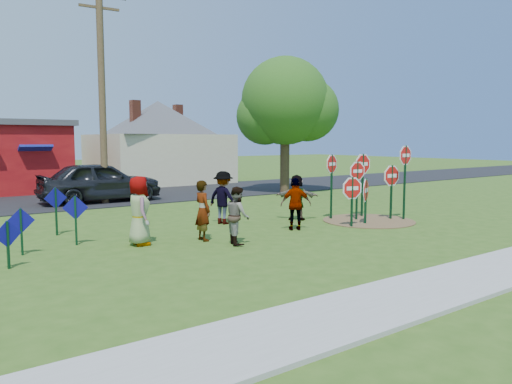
# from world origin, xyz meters

# --- Properties ---
(ground) EXTENTS (120.00, 120.00, 0.00)m
(ground) POSITION_xyz_m (0.00, 0.00, 0.00)
(ground) COLOR #325418
(ground) RESTS_ON ground
(sidewalk) EXTENTS (22.00, 1.80, 0.08)m
(sidewalk) POSITION_xyz_m (0.00, -7.20, 0.04)
(sidewalk) COLOR #9E9E99
(sidewalk) RESTS_ON ground
(road) EXTENTS (120.00, 7.50, 0.04)m
(road) POSITION_xyz_m (0.00, 11.50, 0.02)
(road) COLOR black
(road) RESTS_ON ground
(dirt_patch) EXTENTS (3.20, 3.20, 0.03)m
(dirt_patch) POSITION_xyz_m (4.50, -1.00, 0.01)
(dirt_patch) COLOR brown
(dirt_patch) RESTS_ON ground
(cream_house) EXTENTS (9.40, 9.40, 6.50)m
(cream_house) POSITION_xyz_m (5.50, 18.00, 2.92)
(cream_house) COLOR beige
(cream_house) RESTS_ON ground
(stop_sign_a) EXTENTS (0.97, 0.25, 1.78)m
(stop_sign_a) POSITION_xyz_m (3.11, -1.47, 1.18)
(stop_sign_a) COLOR #0E361D
(stop_sign_a) RESTS_ON ground
(stop_sign_b) EXTENTS (0.91, 0.24, 2.47)m
(stop_sign_b) POSITION_xyz_m (3.74, 0.10, 1.79)
(stop_sign_b) COLOR #0E361D
(stop_sign_b) RESTS_ON ground
(stop_sign_c) EXTENTS (0.96, 0.08, 2.79)m
(stop_sign_c) POSITION_xyz_m (5.73, -1.55, 1.97)
(stop_sign_c) COLOR #0E361D
(stop_sign_c) RESTS_ON ground
(stop_sign_d) EXTENTS (1.04, 0.07, 2.49)m
(stop_sign_d) POSITION_xyz_m (5.08, -0.16, 1.78)
(stop_sign_d) COLOR #0E361D
(stop_sign_d) RESTS_ON ground
(stop_sign_e) EXTENTS (0.98, 0.58, 1.72)m
(stop_sign_e) POSITION_xyz_m (3.94, -1.33, 1.08)
(stop_sign_e) COLOR #0E361D
(stop_sign_e) RESTS_ON ground
(stop_sign_f) EXTENTS (1.02, 0.10, 2.09)m
(stop_sign_f) POSITION_xyz_m (5.44, -1.21, 1.46)
(stop_sign_f) COLOR #0E361D
(stop_sign_f) RESTS_ON ground
(stop_sign_g) EXTENTS (0.92, 0.13, 2.22)m
(stop_sign_g) POSITION_xyz_m (4.32, -0.59, 1.55)
(stop_sign_g) COLOR #0E361D
(stop_sign_g) RESTS_ON ground
(blue_diamond_a) EXTENTS (0.60, 0.15, 1.09)m
(blue_diamond_a) POSITION_xyz_m (-7.00, -0.63, 0.67)
(blue_diamond_a) COLOR #0E361D
(blue_diamond_a) RESTS_ON ground
(blue_diamond_b) EXTENTS (0.62, 0.19, 1.19)m
(blue_diamond_b) POSITION_xyz_m (-6.47, 0.63, 0.73)
(blue_diamond_b) COLOR #0E361D
(blue_diamond_b) RESTS_ON ground
(blue_diamond_c) EXTENTS (0.63, 0.25, 1.36)m
(blue_diamond_c) POSITION_xyz_m (-5.02, 1.04, 0.85)
(blue_diamond_c) COLOR #0E361D
(blue_diamond_c) RESTS_ON ground
(blue_diamond_d) EXTENTS (0.66, 0.06, 1.46)m
(blue_diamond_d) POSITION_xyz_m (-5.07, 2.82, 0.91)
(blue_diamond_d) COLOR #0E361D
(blue_diamond_d) RESTS_ON ground
(person_a) EXTENTS (0.74, 1.01, 1.89)m
(person_a) POSITION_xyz_m (-3.62, 0.03, 0.94)
(person_a) COLOR #47498F
(person_a) RESTS_ON ground
(person_b) EXTENTS (0.43, 0.64, 1.73)m
(person_b) POSITION_xyz_m (-1.92, -0.47, 0.86)
(person_b) COLOR #2C705C
(person_b) RESTS_ON ground
(person_c) EXTENTS (0.82, 0.93, 1.59)m
(person_c) POSITION_xyz_m (-1.41, -1.46, 0.80)
(person_c) COLOR brown
(person_c) RESTS_ON ground
(person_d) EXTENTS (1.02, 1.32, 1.80)m
(person_d) POSITION_xyz_m (0.08, 1.58, 0.90)
(person_d) COLOR #36373C
(person_d) RESTS_ON ground
(person_e) EXTENTS (1.04, 0.85, 1.66)m
(person_e) POSITION_xyz_m (1.29, -0.79, 0.83)
(person_e) COLOR #52315E
(person_e) RESTS_ON ground
(person_f) EXTENTS (1.40, 1.43, 1.63)m
(person_f) POSITION_xyz_m (2.63, 0.72, 0.82)
(person_f) COLOR #24552E
(person_f) RESTS_ON ground
(suv) EXTENTS (5.48, 2.35, 1.84)m
(suv) POSITION_xyz_m (-1.29, 9.85, 0.96)
(suv) COLOR #2B2A2F
(suv) RESTS_ON road
(utility_pole) EXTENTS (2.38, 0.30, 9.74)m
(utility_pole) POSITION_xyz_m (-1.27, 9.30, 5.12)
(utility_pole) COLOR #4C3823
(utility_pole) RESTS_ON ground
(leafy_tree) EXTENTS (5.08, 4.63, 7.22)m
(leafy_tree) POSITION_xyz_m (8.15, 7.90, 4.65)
(leafy_tree) COLOR #382819
(leafy_tree) RESTS_ON ground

